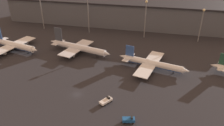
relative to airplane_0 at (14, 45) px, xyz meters
The scene contains 11 objects.
ground 66.99m from the airplane_0, 32.44° to the right, with size 600.00×600.00×0.00m, color #26262B.
terminal_building 89.09m from the airplane_0, 50.54° to the left, with size 194.34×31.66×20.07m.
airplane_0 is the anchor object (origin of this frame).
airplane_1 41.93m from the airplane_0, ahead, with size 44.03×28.22×14.33m.
airplane_2 87.64m from the airplane_0, ahead, with size 39.04×32.73×11.01m.
service_vehicle_1 95.30m from the airplane_0, 30.26° to the right, with size 5.11×3.24×2.84m.
service_vehicle_3 80.83m from the airplane_0, 28.58° to the right, with size 5.28×6.34×2.47m.
lamp_post_0 44.38m from the airplane_0, 93.06° to the left, with size 1.80×1.80×28.76m.
lamp_post_1 57.20m from the airplane_0, 49.20° to the left, with size 1.80×1.80×28.79m.
lamp_post_2 90.10m from the airplane_0, 28.04° to the left, with size 1.80×1.80×26.83m.
lamp_post_3 124.15m from the airplane_0, 19.81° to the left, with size 1.80×1.80×23.23m.
Camera 1 is at (34.11, -74.35, 59.22)m, focal length 35.00 mm.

